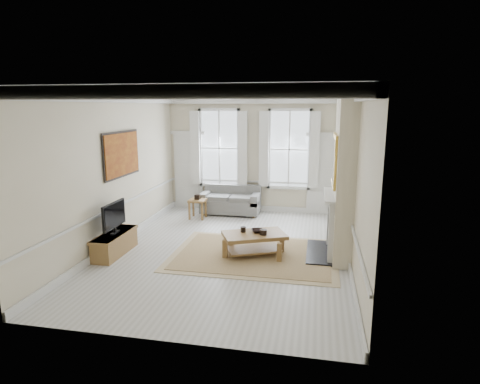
% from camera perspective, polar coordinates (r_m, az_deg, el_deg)
% --- Properties ---
extents(floor, '(7.20, 7.20, 0.00)m').
position_cam_1_polar(floor, '(8.99, -1.75, -8.29)').
color(floor, '#B7B5AD').
rests_on(floor, ground).
extents(ceiling, '(7.20, 7.20, 0.00)m').
position_cam_1_polar(ceiling, '(8.43, -1.90, 13.91)').
color(ceiling, white).
rests_on(ceiling, back_wall).
extents(back_wall, '(5.20, 0.00, 5.20)m').
position_cam_1_polar(back_wall, '(12.05, 2.00, 5.25)').
color(back_wall, beige).
rests_on(back_wall, floor).
extents(left_wall, '(0.00, 7.20, 7.20)m').
position_cam_1_polar(left_wall, '(9.47, -17.37, 2.84)').
color(left_wall, beige).
rests_on(left_wall, floor).
extents(right_wall, '(0.00, 7.20, 7.20)m').
position_cam_1_polar(right_wall, '(8.37, 15.82, 1.79)').
color(right_wall, beige).
rests_on(right_wall, floor).
extents(window_left, '(1.26, 0.20, 2.20)m').
position_cam_1_polar(window_left, '(12.19, -2.94, 6.27)').
color(window_left, '#B2BCC6').
rests_on(window_left, back_wall).
extents(window_right, '(1.26, 0.20, 2.20)m').
position_cam_1_polar(window_right, '(11.86, 7.01, 6.03)').
color(window_right, '#B2BCC6').
rests_on(window_right, back_wall).
extents(door_left, '(0.90, 0.08, 2.30)m').
position_cam_1_polar(door_left, '(12.57, -7.32, 2.92)').
color(door_left, silver).
rests_on(door_left, floor).
extents(door_right, '(0.90, 0.08, 2.30)m').
position_cam_1_polar(door_right, '(11.94, 11.71, 2.28)').
color(door_right, silver).
rests_on(door_right, floor).
extents(painting, '(0.05, 1.66, 1.06)m').
position_cam_1_polar(painting, '(9.67, -16.45, 5.17)').
color(painting, '#A8681C').
rests_on(painting, left_wall).
extents(chimney_breast, '(0.35, 1.70, 3.38)m').
position_cam_1_polar(chimney_breast, '(8.56, 14.55, 2.07)').
color(chimney_breast, beige).
rests_on(chimney_breast, floor).
extents(hearth, '(0.55, 1.50, 0.05)m').
position_cam_1_polar(hearth, '(8.97, 11.24, -8.41)').
color(hearth, black).
rests_on(hearth, floor).
extents(fireplace, '(0.21, 1.45, 1.33)m').
position_cam_1_polar(fireplace, '(8.76, 12.74, -4.11)').
color(fireplace, silver).
rests_on(fireplace, floor).
extents(mirror, '(0.06, 1.26, 1.06)m').
position_cam_1_polar(mirror, '(8.49, 13.22, 4.46)').
color(mirror, gold).
rests_on(mirror, chimney_breast).
extents(sofa, '(1.71, 0.83, 0.83)m').
position_cam_1_polar(sofa, '(11.92, -1.27, -1.41)').
color(sofa, slate).
rests_on(sofa, floor).
extents(side_table, '(0.46, 0.46, 0.55)m').
position_cam_1_polar(side_table, '(11.43, -6.06, -1.58)').
color(side_table, brown).
rests_on(side_table, floor).
extents(rug, '(3.50, 2.60, 0.02)m').
position_cam_1_polar(rug, '(8.72, 2.02, -8.87)').
color(rug, olive).
rests_on(rug, floor).
extents(coffee_table, '(1.50, 1.23, 0.49)m').
position_cam_1_polar(coffee_table, '(8.59, 2.04, -6.42)').
color(coffee_table, brown).
rests_on(coffee_table, rug).
extents(ceramic_pot_a, '(0.12, 0.12, 0.12)m').
position_cam_1_polar(ceramic_pot_a, '(8.63, 0.45, -5.34)').
color(ceramic_pot_a, black).
rests_on(ceramic_pot_a, coffee_table).
extents(ceramic_pot_b, '(0.15, 0.15, 0.11)m').
position_cam_1_polar(ceramic_pot_b, '(8.47, 3.33, -5.72)').
color(ceramic_pot_b, black).
rests_on(ceramic_pot_b, coffee_table).
extents(bowl, '(0.33, 0.33, 0.06)m').
position_cam_1_polar(bowl, '(8.64, 2.48, -5.52)').
color(bowl, black).
rests_on(bowl, coffee_table).
extents(tv_stand, '(0.42, 1.31, 0.47)m').
position_cam_1_polar(tv_stand, '(9.11, -17.36, -7.02)').
color(tv_stand, brown).
rests_on(tv_stand, floor).
extents(tv, '(0.08, 0.90, 0.68)m').
position_cam_1_polar(tv, '(8.92, -17.48, -3.20)').
color(tv, black).
rests_on(tv, tv_stand).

